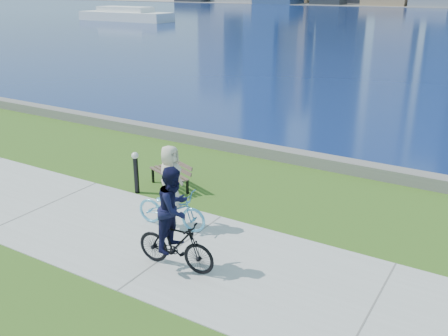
% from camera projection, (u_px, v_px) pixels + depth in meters
% --- Properties ---
extents(ground, '(320.00, 320.00, 0.00)m').
position_uv_depth(ground, '(176.00, 249.00, 10.23)').
color(ground, '#305616').
rests_on(ground, ground).
extents(concrete_path, '(80.00, 3.50, 0.02)m').
position_uv_depth(concrete_path, '(176.00, 249.00, 10.23)').
color(concrete_path, '#AEAFA9').
rests_on(concrete_path, ground).
extents(seawall, '(90.00, 0.50, 0.35)m').
position_uv_depth(seawall, '(297.00, 157.00, 15.14)').
color(seawall, slate).
rests_on(seawall, ground).
extents(ferry_near, '(14.64, 4.18, 1.99)m').
position_uv_depth(ferry_near, '(126.00, 15.00, 72.14)').
color(ferry_near, white).
rests_on(ferry_near, ground).
extents(park_bench, '(1.49, 0.98, 0.73)m').
position_uv_depth(park_bench, '(172.00, 172.00, 13.19)').
color(park_bench, black).
rests_on(park_bench, ground).
extents(bollard_lamp, '(0.18, 0.18, 1.11)m').
position_uv_depth(bollard_lamp, '(136.00, 170.00, 12.79)').
color(bollard_lamp, black).
rests_on(bollard_lamp, ground).
extents(cyclist_woman, '(0.77, 1.74, 1.90)m').
position_uv_depth(cyclist_woman, '(171.00, 198.00, 10.90)').
color(cyclist_woman, '#5EB7E4').
rests_on(cyclist_woman, ground).
extents(cyclist_man, '(0.66, 1.67, 2.05)m').
position_uv_depth(cyclist_man, '(175.00, 227.00, 9.25)').
color(cyclist_man, black).
rests_on(cyclist_man, ground).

